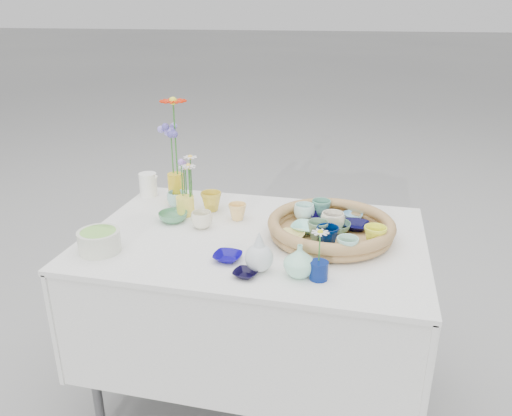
% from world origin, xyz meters
% --- Properties ---
extents(ground, '(80.00, 80.00, 0.00)m').
position_xyz_m(ground, '(0.00, 0.00, 0.00)').
color(ground, gray).
extents(display_table, '(1.26, 0.86, 0.77)m').
position_xyz_m(display_table, '(0.00, 0.00, 0.00)').
color(display_table, white).
rests_on(display_table, ground).
extents(wicker_tray, '(0.47, 0.47, 0.08)m').
position_xyz_m(wicker_tray, '(0.28, 0.05, 0.80)').
color(wicker_tray, olive).
rests_on(wicker_tray, display_table).
extents(tray_ceramic_0, '(0.15, 0.15, 0.04)m').
position_xyz_m(tray_ceramic_0, '(0.25, 0.14, 0.80)').
color(tray_ceramic_0, '#10093D').
rests_on(tray_ceramic_0, wicker_tray).
extents(tray_ceramic_1, '(0.11, 0.11, 0.03)m').
position_xyz_m(tray_ceramic_1, '(0.37, 0.11, 0.80)').
color(tray_ceramic_1, black).
rests_on(tray_ceramic_1, wicker_tray).
extents(tray_ceramic_2, '(0.10, 0.10, 0.08)m').
position_xyz_m(tray_ceramic_2, '(0.44, -0.03, 0.82)').
color(tray_ceramic_2, '#EEF534').
rests_on(tray_ceramic_2, wicker_tray).
extents(tray_ceramic_3, '(0.16, 0.16, 0.04)m').
position_xyz_m(tray_ceramic_3, '(0.29, 0.07, 0.80)').
color(tray_ceramic_3, '#528469').
rests_on(tray_ceramic_3, wicker_tray).
extents(tray_ceramic_4, '(0.08, 0.08, 0.07)m').
position_xyz_m(tray_ceramic_4, '(0.24, -0.02, 0.82)').
color(tray_ceramic_4, slate).
rests_on(tray_ceramic_4, wicker_tray).
extents(tray_ceramic_5, '(0.13, 0.13, 0.03)m').
position_xyz_m(tray_ceramic_5, '(0.19, 0.04, 0.80)').
color(tray_ceramic_5, '#8EE0CC').
rests_on(tray_ceramic_5, wicker_tray).
extents(tray_ceramic_6, '(0.11, 0.11, 0.07)m').
position_xyz_m(tray_ceramic_6, '(0.16, 0.15, 0.82)').
color(tray_ceramic_6, silver).
rests_on(tray_ceramic_6, wicker_tray).
extents(tray_ceramic_7, '(0.10, 0.10, 0.07)m').
position_xyz_m(tray_ceramic_7, '(0.28, 0.08, 0.82)').
color(tray_ceramic_7, white).
rests_on(tray_ceramic_7, wicker_tray).
extents(tray_ceramic_8, '(0.10, 0.10, 0.02)m').
position_xyz_m(tray_ceramic_8, '(0.35, 0.20, 0.80)').
color(tray_ceramic_8, '#7FC0ED').
rests_on(tray_ceramic_8, wicker_tray).
extents(tray_ceramic_9, '(0.10, 0.10, 0.07)m').
position_xyz_m(tray_ceramic_9, '(0.28, -0.06, 0.82)').
color(tray_ceramic_9, '#00133E').
rests_on(tray_ceramic_9, wicker_tray).
extents(tray_ceramic_10, '(0.10, 0.10, 0.02)m').
position_xyz_m(tray_ceramic_10, '(0.15, -0.03, 0.79)').
color(tray_ceramic_10, '#F0E079').
rests_on(tray_ceramic_10, wicker_tray).
extents(tray_ceramic_11, '(0.10, 0.10, 0.07)m').
position_xyz_m(tray_ceramic_11, '(0.35, -0.13, 0.82)').
color(tray_ceramic_11, '#96D3C2').
rests_on(tray_ceramic_11, wicker_tray).
extents(tray_ceramic_12, '(0.08, 0.08, 0.07)m').
position_xyz_m(tray_ceramic_12, '(0.23, 0.20, 0.82)').
color(tray_ceramic_12, '#53947B').
rests_on(tray_ceramic_12, wicker_tray).
extents(loose_ceramic_0, '(0.09, 0.09, 0.08)m').
position_xyz_m(loose_ceramic_0, '(-0.24, 0.21, 0.81)').
color(loose_ceramic_0, gold).
rests_on(loose_ceramic_0, display_table).
extents(loose_ceramic_1, '(0.08, 0.08, 0.07)m').
position_xyz_m(loose_ceramic_1, '(-0.10, 0.14, 0.80)').
color(loose_ceramic_1, '#FBCA6E').
rests_on(loose_ceramic_1, display_table).
extents(loose_ceramic_2, '(0.14, 0.14, 0.04)m').
position_xyz_m(loose_ceramic_2, '(-0.35, 0.06, 0.78)').
color(loose_ceramic_2, '#4B8A5E').
rests_on(loose_ceramic_2, display_table).
extents(loose_ceramic_3, '(0.09, 0.09, 0.07)m').
position_xyz_m(loose_ceramic_3, '(-0.22, 0.03, 0.80)').
color(loose_ceramic_3, '#EAE5C5').
rests_on(loose_ceramic_3, display_table).
extents(loose_ceramic_4, '(0.10, 0.10, 0.02)m').
position_xyz_m(loose_ceramic_4, '(-0.04, -0.21, 0.78)').
color(loose_ceramic_4, '#090174').
rests_on(loose_ceramic_4, display_table).
extents(loose_ceramic_5, '(0.09, 0.09, 0.07)m').
position_xyz_m(loose_ceramic_5, '(-0.40, 0.22, 0.80)').
color(loose_ceramic_5, '#92CABE').
rests_on(loose_ceramic_5, display_table).
extents(loose_ceramic_6, '(0.09, 0.09, 0.02)m').
position_xyz_m(loose_ceramic_6, '(0.04, -0.31, 0.77)').
color(loose_ceramic_6, black).
rests_on(loose_ceramic_6, display_table).
extents(fluted_bowl, '(0.18, 0.18, 0.08)m').
position_xyz_m(fluted_bowl, '(-0.50, -0.25, 0.80)').
color(fluted_bowl, beige).
rests_on(fluted_bowl, display_table).
extents(bud_vase_paleblue, '(0.12, 0.12, 0.14)m').
position_xyz_m(bud_vase_paleblue, '(0.08, -0.26, 0.84)').
color(bud_vase_paleblue, silver).
rests_on(bud_vase_paleblue, display_table).
extents(bud_vase_seafoam, '(0.12, 0.12, 0.11)m').
position_xyz_m(bud_vase_seafoam, '(0.21, -0.26, 0.82)').
color(bud_vase_seafoam, '#9EE7C4').
rests_on(bud_vase_seafoam, display_table).
extents(bud_vase_cobalt, '(0.08, 0.08, 0.06)m').
position_xyz_m(bud_vase_cobalt, '(0.27, -0.27, 0.80)').
color(bud_vase_cobalt, '#05185B').
rests_on(bud_vase_cobalt, display_table).
extents(single_daisy, '(0.08, 0.08, 0.12)m').
position_xyz_m(single_daisy, '(0.27, -0.26, 0.87)').
color(single_daisy, silver).
rests_on(single_daisy, bud_vase_cobalt).
extents(tall_vase_yellow, '(0.08, 0.08, 0.13)m').
position_xyz_m(tall_vase_yellow, '(-0.42, 0.28, 0.83)').
color(tall_vase_yellow, gold).
rests_on(tall_vase_yellow, display_table).
extents(gerbera, '(0.17, 0.17, 0.34)m').
position_xyz_m(gerbera, '(-0.41, 0.27, 1.05)').
color(gerbera, red).
rests_on(gerbera, tall_vase_yellow).
extents(hydrangea, '(0.09, 0.09, 0.27)m').
position_xyz_m(hydrangea, '(-0.43, 0.28, 0.99)').
color(hydrangea, '#5349A7').
rests_on(hydrangea, tall_vase_yellow).
extents(white_pitcher, '(0.13, 0.12, 0.11)m').
position_xyz_m(white_pitcher, '(-0.57, 0.31, 0.82)').
color(white_pitcher, white).
rests_on(white_pitcher, display_table).
extents(daisy_cup, '(0.10, 0.10, 0.08)m').
position_xyz_m(daisy_cup, '(-0.33, 0.14, 0.80)').
color(daisy_cup, '#F9E150').
rests_on(daisy_cup, display_table).
extents(daisy_posy, '(0.11, 0.11, 0.17)m').
position_xyz_m(daisy_posy, '(-0.32, 0.15, 0.93)').
color(daisy_posy, white).
rests_on(daisy_posy, daisy_cup).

